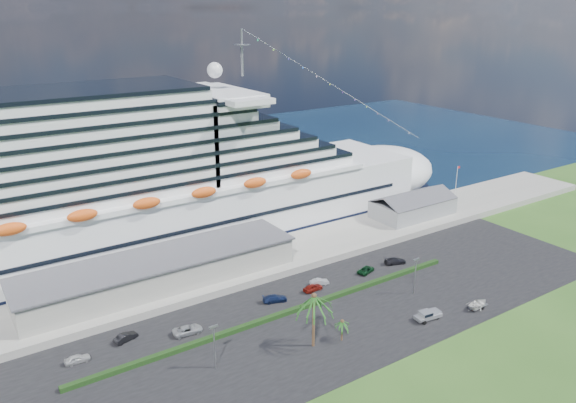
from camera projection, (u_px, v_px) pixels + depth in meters
ground at (369, 339)px, 105.38m from camera, size 420.00×420.00×0.00m
asphalt_lot at (333, 314)px, 114.01m from camera, size 140.00×38.00×0.12m
wharf at (259, 260)px, 136.54m from camera, size 240.00×20.00×1.80m
water at (135, 176)px, 207.62m from camera, size 420.00×160.00×0.02m
cruise_ship at (134, 188)px, 138.97m from camera, size 191.00×38.00×54.00m
terminal_building at (160, 270)px, 122.10m from camera, size 61.00×15.00×6.30m
port_shed at (413, 207)px, 162.64m from camera, size 24.00×12.31×7.37m
flagpole at (456, 184)px, 170.83m from camera, size 1.08×0.16×12.00m
hedge at (286, 313)px, 113.58m from camera, size 88.00×1.10×0.90m
lamp_post_left at (214, 341)px, 95.25m from camera, size 1.60×0.35×8.27m
lamp_post_right at (415, 272)px, 120.40m from camera, size 1.60×0.35×8.27m
palm_tall at (314, 302)px, 100.28m from camera, size 8.82×8.82×11.13m
palm_short at (342, 324)px, 103.79m from camera, size 3.53×3.53×4.56m
parked_car_0 at (77, 359)px, 98.15m from camera, size 4.42×2.01×1.47m
parked_car_1 at (126, 337)px, 104.56m from camera, size 4.88×2.79×1.52m
parked_car_2 at (188, 330)px, 106.83m from camera, size 5.92×3.20×1.58m
parked_car_3 at (275, 298)px, 118.47m from camera, size 5.62×3.62×1.52m
parked_car_4 at (313, 288)px, 123.01m from camera, size 4.73×2.15×1.57m
parked_car_5 at (319, 282)px, 125.72m from camera, size 4.55×2.60×1.42m
parked_car_6 at (366, 270)px, 131.56m from camera, size 5.52×3.78×1.40m
parked_car_7 at (395, 261)px, 136.02m from camera, size 5.78×3.77×1.56m
pickup_truck at (428, 315)px, 111.48m from camera, size 6.00×2.82×2.04m
boat_trailer at (478, 304)px, 115.66m from camera, size 5.80×3.91×1.64m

